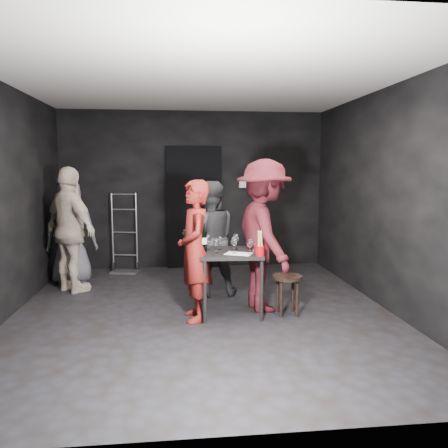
{
  "coord_description": "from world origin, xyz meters",
  "views": [
    {
      "loc": [
        -0.3,
        -5.1,
        1.71
      ],
      "look_at": [
        0.28,
        0.25,
        1.03
      ],
      "focal_mm": 35.0,
      "sensor_mm": 36.0,
      "label": 1
    }
  ],
  "objects": [
    {
      "name": "woman_black",
      "position": [
        0.14,
        0.73,
        0.81
      ],
      "size": [
        0.8,
        0.46,
        1.61
      ],
      "primitive_type": "imported",
      "rotation": [
        0.0,
        0.0,
        3.17
      ],
      "color": "#302F31",
      "rests_on": "floor"
    },
    {
      "name": "wine_glass_b",
      "position": [
        0.07,
        0.06,
        0.85
      ],
      "size": [
        0.08,
        0.08,
        0.21
      ],
      "primitive_type": null,
      "rotation": [
        0.0,
        0.0,
        -0.05
      ],
      "color": "white",
      "rests_on": "tasting_table"
    },
    {
      "name": "breadstick_cup",
      "position": [
        0.62,
        -0.38,
        0.89
      ],
      "size": [
        0.1,
        0.1,
        0.31
      ],
      "rotation": [
        0.0,
        0.0,
        0.38
      ],
      "color": "#A9060A",
      "rests_on": "tasting_table"
    },
    {
      "name": "wallbox_upper",
      "position": [
        0.85,
        2.45,
        1.45
      ],
      "size": [
        0.12,
        0.06,
        0.12
      ],
      "primitive_type": "cube",
      "color": "#B7B7B2",
      "rests_on": "wall_back"
    },
    {
      "name": "server_red",
      "position": [
        -0.1,
        -0.25,
        0.85
      ],
      "size": [
        0.46,
        0.66,
        1.7
      ],
      "primitive_type": "imported",
      "rotation": [
        0.0,
        0.0,
        -1.47
      ],
      "color": "maroon",
      "rests_on": "floor"
    },
    {
      "name": "wine_glass_a",
      "position": [
        0.15,
        -0.16,
        0.84
      ],
      "size": [
        0.08,
        0.08,
        0.19
      ],
      "primitive_type": null,
      "rotation": [
        0.0,
        0.0,
        0.17
      ],
      "color": "white",
      "rests_on": "tasting_table"
    },
    {
      "name": "wine_glass_e",
      "position": [
        0.52,
        -0.3,
        0.85
      ],
      "size": [
        0.09,
        0.09,
        0.19
      ],
      "primitive_type": null,
      "rotation": [
        0.0,
        0.0,
        0.23
      ],
      "color": "white",
      "rests_on": "tasting_table"
    },
    {
      "name": "ceiling",
      "position": [
        0.0,
        0.0,
        2.7
      ],
      "size": [
        4.5,
        5.0,
        0.02
      ],
      "primitive_type": "cube",
      "color": "silver",
      "rests_on": "ground"
    },
    {
      "name": "wine_glass_d",
      "position": [
        0.35,
        -0.21,
        0.85
      ],
      "size": [
        0.09,
        0.09,
        0.2
      ],
      "primitive_type": null,
      "rotation": [
        0.0,
        0.0,
        0.17
      ],
      "color": "white",
      "rests_on": "tasting_table"
    },
    {
      "name": "doorway",
      "position": [
        0.0,
        2.44,
        1.05
      ],
      "size": [
        0.95,
        0.1,
        2.1
      ],
      "primitive_type": "cube",
      "color": "black",
      "rests_on": "ground"
    },
    {
      "name": "floor",
      "position": [
        0.0,
        0.0,
        0.0
      ],
      "size": [
        4.5,
        5.0,
        0.02
      ],
      "primitive_type": "cube",
      "color": "black",
      "rests_on": "ground"
    },
    {
      "name": "wine_glass_c",
      "position": [
        0.21,
        0.03,
        0.84
      ],
      "size": [
        0.07,
        0.07,
        0.18
      ],
      "primitive_type": null,
      "rotation": [
        0.0,
        0.0,
        -0.03
      ],
      "color": "white",
      "rests_on": "tasting_table"
    },
    {
      "name": "tasting_mat",
      "position": [
        0.4,
        -0.25,
        0.75
      ],
      "size": [
        0.35,
        0.3,
        0.0
      ],
      "primitive_type": "cube",
      "rotation": [
        0.0,
        0.0,
        -0.43
      ],
      "color": "white",
      "rests_on": "tasting_table"
    },
    {
      "name": "wall_right",
      "position": [
        2.25,
        0.0,
        1.35
      ],
      "size": [
        0.04,
        5.0,
        2.7
      ],
      "primitive_type": "cube",
      "color": "black",
      "rests_on": "ground"
    },
    {
      "name": "wall_front",
      "position": [
        0.0,
        -2.5,
        1.35
      ],
      "size": [
        4.5,
        0.04,
        2.7
      ],
      "primitive_type": "cube",
      "color": "black",
      "rests_on": "ground"
    },
    {
      "name": "hand_truck",
      "position": [
        -1.17,
        2.22,
        0.23
      ],
      "size": [
        0.44,
        0.36,
        1.32
      ],
      "rotation": [
        0.0,
        0.0,
        -0.2
      ],
      "color": "#B2B2B7",
      "rests_on": "floor"
    },
    {
      "name": "wall_back",
      "position": [
        0.0,
        2.5,
        1.35
      ],
      "size": [
        4.5,
        0.04,
        2.7
      ],
      "primitive_type": "cube",
      "color": "black",
      "rests_on": "ground"
    },
    {
      "name": "wall_left",
      "position": [
        -2.25,
        0.0,
        1.35
      ],
      "size": [
        0.04,
        5.0,
        2.7
      ],
      "primitive_type": "cube",
      "color": "black",
      "rests_on": "ground"
    },
    {
      "name": "stool",
      "position": [
        0.99,
        -0.2,
        0.38
      ],
      "size": [
        0.35,
        0.35,
        0.47
      ],
      "rotation": [
        0.0,
        0.0,
        -0.08
      ],
      "color": "black",
      "rests_on": "floor"
    },
    {
      "name": "wine_glass_f",
      "position": [
        0.4,
        0.03,
        0.85
      ],
      "size": [
        0.09,
        0.09,
        0.21
      ],
      "primitive_type": null,
      "rotation": [
        0.0,
        0.0,
        0.15
      ],
      "color": "white",
      "rests_on": "tasting_table"
    },
    {
      "name": "tasting_table",
      "position": [
        0.32,
        -0.08,
        0.65
      ],
      "size": [
        0.72,
        0.72,
        0.75
      ],
      "rotation": [
        0.0,
        0.0,
        -0.05
      ],
      "color": "black",
      "rests_on": "floor"
    },
    {
      "name": "bystander_cream",
      "position": [
        -1.76,
        1.08,
        1.02
      ],
      "size": [
        1.26,
        1.24,
        2.04
      ],
      "primitive_type": "imported",
      "rotation": [
        0.0,
        0.0,
        2.37
      ],
      "color": "beige",
      "rests_on": "floor"
    },
    {
      "name": "wallbox_lower",
      "position": [
        1.05,
        2.45,
        1.4
      ],
      "size": [
        0.1,
        0.06,
        0.14
      ],
      "primitive_type": "cube",
      "color": "#B7B7B2",
      "rests_on": "wall_back"
    },
    {
      "name": "reserved_card",
      "position": [
        0.63,
        -0.06,
        0.8
      ],
      "size": [
        0.12,
        0.16,
        0.11
      ],
      "primitive_type": null,
      "rotation": [
        0.0,
        0.0,
        -0.32
      ],
      "color": "white",
      "rests_on": "tasting_table"
    },
    {
      "name": "bystander_grey",
      "position": [
        -1.87,
        1.52,
        0.78
      ],
      "size": [
        0.8,
        0.49,
        1.57
      ],
      "primitive_type": "imported",
      "rotation": [
        0.0,
        0.0,
        3.25
      ],
      "color": "#52515C",
      "rests_on": "floor"
    },
    {
      "name": "wine_bottle",
      "position": [
        0.01,
        -0.06,
        0.88
      ],
      "size": [
        0.08,
        0.08,
        0.34
      ],
      "rotation": [
        0.0,
        0.0,
        0.29
      ],
      "color": "black",
      "rests_on": "tasting_table"
    },
    {
      "name": "man_maroon",
      "position": [
        0.74,
        0.02,
        1.12
      ],
      "size": [
        0.91,
        1.54,
        2.24
      ],
      "primitive_type": "imported",
      "rotation": [
        0.0,
        0.0,
        1.74
      ],
      "color": "#441017",
      "rests_on": "floor"
    }
  ]
}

